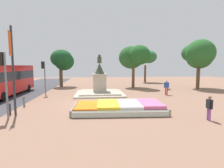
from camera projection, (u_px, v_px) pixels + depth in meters
ground_plane at (94, 104)px, 15.16m from camera, size 74.48×74.48×0.00m
flower_planter at (120, 107)px, 12.72m from camera, size 6.69×3.77×0.66m
statue_monument at (100, 87)px, 20.34m from camera, size 5.52×5.52×4.64m
traffic_light_near_crossing at (4, 73)px, 10.58m from camera, size 0.42×0.31×4.11m
traffic_light_mid_block at (44, 72)px, 19.47m from camera, size 0.41×0.29×3.80m
banner_pole at (13, 68)px, 11.32m from camera, size 0.16×0.69×5.85m
city_bus at (5, 79)px, 18.91m from camera, size 2.66×11.01×3.37m
pedestrian_with_handbag at (167, 87)px, 19.75m from camera, size 0.73×0.26×1.73m
pedestrian_near_planter at (209, 106)px, 10.46m from camera, size 0.25×0.57×1.52m
kerb_bollard_mid_a at (10, 109)px, 11.72m from camera, size 0.13×0.13×0.80m
kerb_bollard_mid_b at (24, 101)px, 14.15m from camera, size 0.17×0.17×0.87m
park_tree_far_left at (147, 57)px, 35.18m from camera, size 4.10×3.68×6.55m
park_tree_behind_statue at (134, 57)px, 26.28m from camera, size 4.37×4.94×6.35m
park_tree_far_right at (62, 60)px, 27.70m from camera, size 3.56×3.88×5.86m
park_tree_street_side at (199, 55)px, 25.19m from camera, size 4.68×5.27×6.99m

